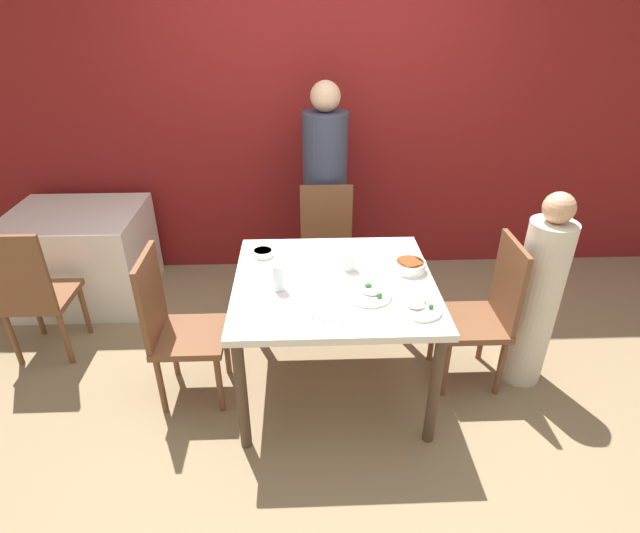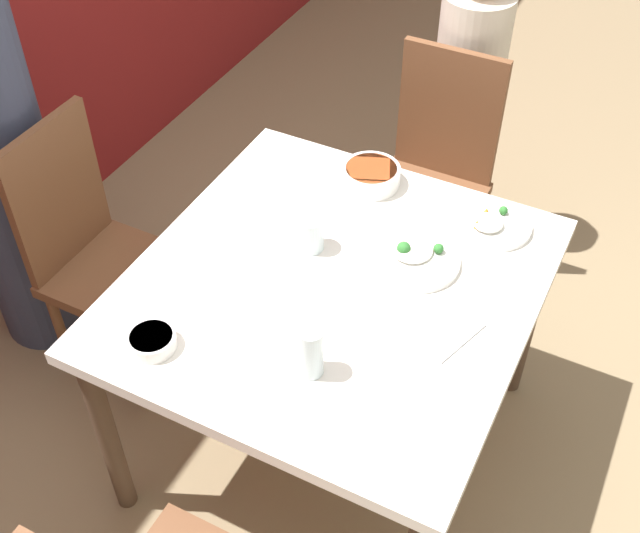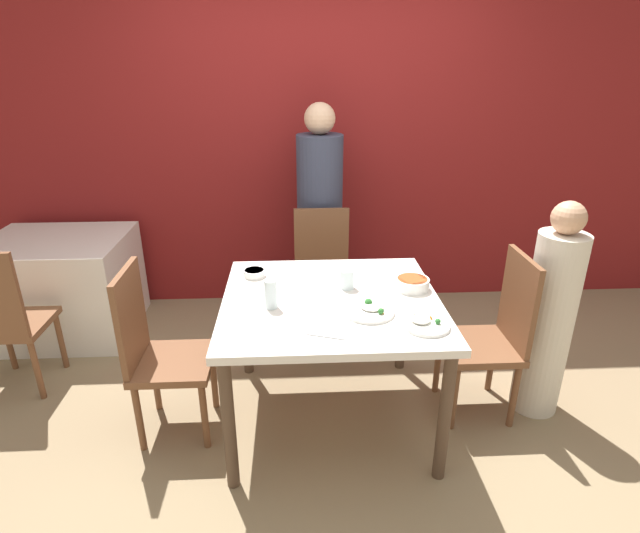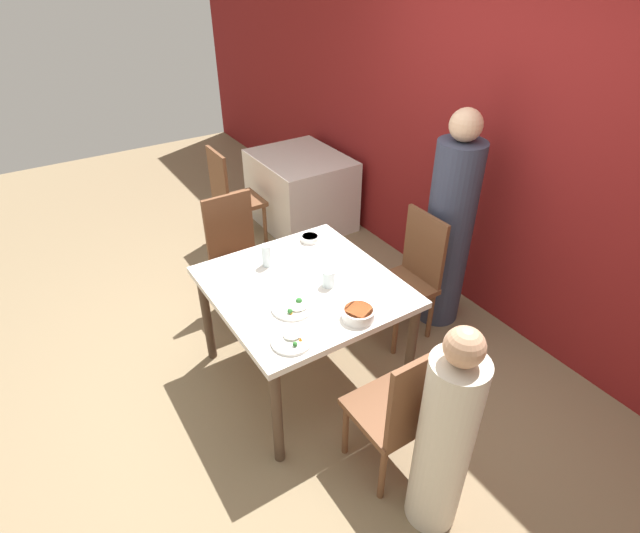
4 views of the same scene
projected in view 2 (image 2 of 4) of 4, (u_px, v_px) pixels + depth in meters
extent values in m
plane|color=#847051|center=(331.00, 438.00, 2.70)|extent=(10.00, 10.00, 0.00)
cube|color=silver|center=(333.00, 287.00, 2.20)|extent=(1.11, 1.06, 0.04)
cylinder|color=#4C3828|center=(528.00, 318.00, 2.62)|extent=(0.06, 0.06, 0.71)
cylinder|color=#4C3828|center=(107.00, 435.00, 2.29)|extent=(0.06, 0.06, 0.71)
cylinder|color=#4C3828|center=(277.00, 231.00, 2.93)|extent=(0.06, 0.06, 0.71)
cube|color=brown|center=(119.00, 274.00, 2.68)|extent=(0.40, 0.40, 0.04)
cube|color=brown|center=(57.00, 194.00, 2.55)|extent=(0.38, 0.03, 0.51)
cylinder|color=brown|center=(139.00, 367.00, 2.67)|extent=(0.04, 0.04, 0.39)
cylinder|color=brown|center=(194.00, 303.00, 2.88)|extent=(0.04, 0.04, 0.39)
cylinder|color=brown|center=(62.00, 333.00, 2.78)|extent=(0.04, 0.04, 0.39)
cylinder|color=brown|center=(120.00, 274.00, 2.99)|extent=(0.04, 0.04, 0.39)
cube|color=brown|center=(424.00, 202.00, 2.95)|extent=(0.40, 0.40, 0.04)
cube|color=brown|center=(449.00, 114.00, 2.88)|extent=(0.03, 0.38, 0.51)
cylinder|color=brown|center=(362.00, 258.00, 3.05)|extent=(0.04, 0.04, 0.39)
cylinder|color=brown|center=(444.00, 286.00, 2.94)|extent=(0.04, 0.04, 0.39)
cylinder|color=brown|center=(396.00, 209.00, 3.26)|extent=(0.04, 0.04, 0.39)
cylinder|color=brown|center=(473.00, 233.00, 3.16)|extent=(0.04, 0.04, 0.39)
cylinder|color=#33384C|center=(3.00, 172.00, 2.61)|extent=(0.33, 0.33, 1.41)
cylinder|color=beige|center=(462.00, 125.00, 3.11)|extent=(0.26, 0.26, 1.06)
cylinder|color=white|center=(371.00, 176.00, 2.47)|extent=(0.18, 0.18, 0.06)
cylinder|color=#BC5123|center=(371.00, 169.00, 2.45)|extent=(0.16, 0.16, 0.01)
cylinder|color=white|center=(494.00, 225.00, 2.34)|extent=(0.22, 0.22, 0.02)
ellipsoid|color=white|center=(488.00, 223.00, 2.31)|extent=(0.09, 0.09, 0.02)
sphere|color=#2D702D|center=(503.00, 210.00, 2.35)|extent=(0.03, 0.03, 0.03)
cone|color=orange|center=(477.00, 224.00, 2.30)|extent=(0.02, 0.02, 0.03)
cone|color=orange|center=(486.00, 222.00, 2.32)|extent=(0.01, 0.01, 0.02)
cone|color=orange|center=(487.00, 211.00, 2.35)|extent=(0.02, 0.02, 0.02)
cylinder|color=white|center=(416.00, 261.00, 2.23)|extent=(0.25, 0.25, 0.02)
ellipsoid|color=white|center=(412.00, 249.00, 2.24)|extent=(0.12, 0.12, 0.02)
sphere|color=#2D702D|center=(404.00, 248.00, 2.22)|extent=(0.04, 0.04, 0.04)
cone|color=orange|center=(438.00, 248.00, 2.24)|extent=(0.02, 0.02, 0.02)
sphere|color=#2D702D|center=(439.00, 249.00, 2.23)|extent=(0.03, 0.03, 0.03)
cylinder|color=white|center=(152.00, 341.00, 2.00)|extent=(0.12, 0.12, 0.04)
cylinder|color=white|center=(151.00, 336.00, 1.99)|extent=(0.11, 0.11, 0.01)
cylinder|color=silver|center=(310.00, 233.00, 2.25)|extent=(0.08, 0.08, 0.11)
cylinder|color=silver|center=(310.00, 351.00, 1.91)|extent=(0.06, 0.06, 0.15)
cube|color=silver|center=(461.00, 342.00, 2.02)|extent=(0.18, 0.08, 0.01)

